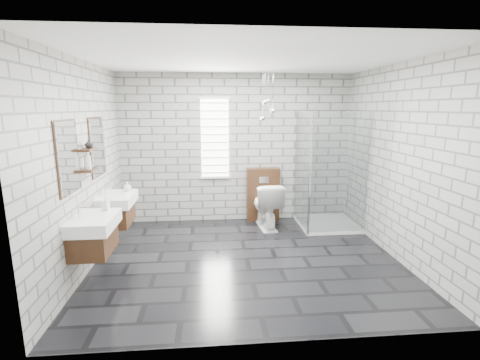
{
  "coord_description": "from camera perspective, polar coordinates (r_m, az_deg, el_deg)",
  "views": [
    {
      "loc": [
        -0.5,
        -4.56,
        2.1
      ],
      "look_at": [
        -0.07,
        0.35,
        1.07
      ],
      "focal_mm": 26.0,
      "sensor_mm": 36.0,
      "label": 1
    }
  ],
  "objects": [
    {
      "name": "floor",
      "position": [
        5.05,
        1.14,
        -12.9
      ],
      "size": [
        4.2,
        3.6,
        0.02
      ],
      "primitive_type": "cube",
      "color": "black",
      "rests_on": "ground"
    },
    {
      "name": "ceiling",
      "position": [
        4.62,
        1.28,
        19.4
      ],
      "size": [
        4.2,
        3.6,
        0.02
      ],
      "primitive_type": "cube",
      "color": "white",
      "rests_on": "wall_back"
    },
    {
      "name": "wall_back",
      "position": [
        6.43,
        -0.55,
        5.12
      ],
      "size": [
        4.2,
        0.02,
        2.7
      ],
      "primitive_type": "cube",
      "color": "#9FA09A",
      "rests_on": "floor"
    },
    {
      "name": "wall_front",
      "position": [
        2.89,
        5.1,
        -3.26
      ],
      "size": [
        4.2,
        0.02,
        2.7
      ],
      "primitive_type": "cube",
      "color": "#9FA09A",
      "rests_on": "floor"
    },
    {
      "name": "wall_left",
      "position": [
        4.89,
        -24.21,
        1.96
      ],
      "size": [
        0.02,
        3.6,
        2.7
      ],
      "primitive_type": "cube",
      "color": "#9FA09A",
      "rests_on": "floor"
    },
    {
      "name": "wall_right",
      "position": [
        5.3,
        24.53,
        2.62
      ],
      "size": [
        0.02,
        3.6,
        2.7
      ],
      "primitive_type": "cube",
      "color": "#9FA09A",
      "rests_on": "floor"
    },
    {
      "name": "vanity_left",
      "position": [
        4.46,
        -23.32,
        -6.69
      ],
      "size": [
        0.47,
        0.7,
        1.57
      ],
      "color": "#402513",
      "rests_on": "wall_left"
    },
    {
      "name": "vanity_right",
      "position": [
        5.43,
        -19.92,
        -3.22
      ],
      "size": [
        0.47,
        0.7,
        1.57
      ],
      "color": "#402513",
      "rests_on": "wall_left"
    },
    {
      "name": "shelf_lower",
      "position": [
        4.82,
        -23.48,
        1.53
      ],
      "size": [
        0.14,
        0.3,
        0.03
      ],
      "primitive_type": "cube",
      "color": "#402513",
      "rests_on": "wall_left"
    },
    {
      "name": "shelf_upper",
      "position": [
        4.79,
        -23.73,
        4.59
      ],
      "size": [
        0.14,
        0.3,
        0.03
      ],
      "primitive_type": "cube",
      "color": "#402513",
      "rests_on": "wall_left"
    },
    {
      "name": "window",
      "position": [
        6.36,
        -4.15,
        6.83
      ],
      "size": [
        0.56,
        0.05,
        1.48
      ],
      "color": "white",
      "rests_on": "wall_back"
    },
    {
      "name": "cistern_panel",
      "position": [
        6.53,
        3.78,
        -2.39
      ],
      "size": [
        0.6,
        0.2,
        1.0
      ],
      "primitive_type": "cube",
      "color": "#402513",
      "rests_on": "floor"
    },
    {
      "name": "flush_plate",
      "position": [
        6.36,
        3.96,
        0.0
      ],
      "size": [
        0.18,
        0.01,
        0.12
      ],
      "primitive_type": "cube",
      "color": "silver",
      "rests_on": "cistern_panel"
    },
    {
      "name": "shower_enclosure",
      "position": [
        6.28,
        13.73,
        -3.25
      ],
      "size": [
        1.0,
        1.0,
        2.03
      ],
      "color": "white",
      "rests_on": "floor"
    },
    {
      "name": "pendant_cluster",
      "position": [
        6.0,
        4.64,
        11.73
      ],
      "size": [
        0.26,
        0.23,
        0.82
      ],
      "color": "silver",
      "rests_on": "ceiling"
    },
    {
      "name": "toilet",
      "position": [
        6.18,
        4.33,
        -4.12
      ],
      "size": [
        0.53,
        0.84,
        0.81
      ],
      "primitive_type": "imported",
      "rotation": [
        0.0,
        0.0,
        3.23
      ],
      "color": "white",
      "rests_on": "floor"
    },
    {
      "name": "soap_bottle_a",
      "position": [
        4.61,
        -21.19,
        -3.64
      ],
      "size": [
        0.09,
        0.09,
        0.17
      ],
      "primitive_type": "imported",
      "rotation": [
        0.0,
        0.0,
        -0.18
      ],
      "color": "#B2B2B2",
      "rests_on": "vanity_left"
    },
    {
      "name": "soap_bottle_b",
      "position": [
        5.56,
        -18.01,
        -1.0
      ],
      "size": [
        0.15,
        0.15,
        0.14
      ],
      "primitive_type": "imported",
      "rotation": [
        0.0,
        0.0,
        -0.37
      ],
      "color": "#B2B2B2",
      "rests_on": "vanity_right"
    },
    {
      "name": "soap_bottle_c",
      "position": [
        4.73,
        -23.75,
        2.99
      ],
      "size": [
        0.11,
        0.11,
        0.24
      ],
      "primitive_type": "imported",
      "rotation": [
        0.0,
        0.0,
        -0.19
      ],
      "color": "#B2B2B2",
      "rests_on": "shelf_lower"
    },
    {
      "name": "vase",
      "position": [
        4.81,
        -23.56,
        5.45
      ],
      "size": [
        0.12,
        0.12,
        0.11
      ],
      "primitive_type": "imported",
      "rotation": [
        0.0,
        0.0,
        0.16
      ],
      "color": "#B2B2B2",
      "rests_on": "shelf_upper"
    }
  ]
}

